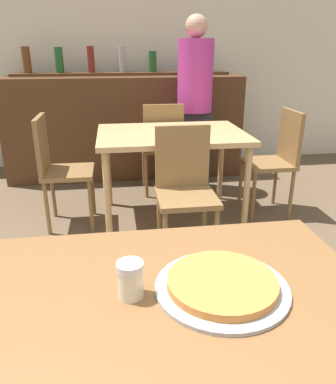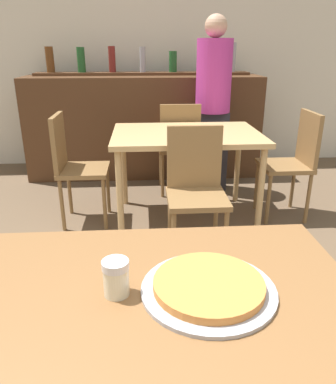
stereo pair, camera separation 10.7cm
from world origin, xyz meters
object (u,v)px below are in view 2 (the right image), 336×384
Objects in this scene: chair_far_side_left at (73,162)px; pizza_tray at (209,287)px; cheese_shaker at (116,277)px; person_standing at (213,101)px; chair_far_side_front at (196,184)px; chair_far_side_right at (294,158)px; chair_far_side_back at (179,143)px.

chair_far_side_left is 2.25m from pizza_tray.
pizza_tray is 0.26m from cheese_shaker.
pizza_tray is 2.88m from person_standing.
chair_far_side_front is 1.10m from chair_far_side_right.
pizza_tray is at bearing -1.56° from cheese_shaker.
pizza_tray is (-1.11, -2.11, 0.25)m from chair_far_side_right.
pizza_tray is (-0.18, -2.71, 0.25)m from chair_far_side_back.
cheese_shaker is at bearing -105.39° from person_standing.
chair_far_side_left reaches higher than pizza_tray.
chair_far_side_right is at bearing 32.77° from chair_far_side_front.
pizza_tray is at bearing -96.73° from chair_far_side_front.
chair_far_side_front is 8.61× the size of cheese_shaker.
chair_far_side_left is 1.86m from chair_far_side_right.
person_standing is (0.52, 2.83, 0.14)m from pizza_tray.
chair_far_side_right is 2.39m from pizza_tray.
pizza_tray is 0.23× the size of person_standing.
chair_far_side_left is at bearing 109.58° from pizza_tray.
chair_far_side_right is at bearing -50.70° from person_standing.
chair_far_side_left is 2.18m from cheese_shaker.
chair_far_side_left is at bearing 103.17° from cheese_shaker.
chair_far_side_left is 8.61× the size of cheese_shaker.
chair_far_side_front and chair_far_side_left have the same top height.
person_standing is at bearing -60.43° from chair_far_side_left.
person_standing reaches higher than chair_far_side_right.
chair_far_side_back is (0.00, 1.19, 0.00)m from chair_far_side_front.
pizza_tray is (-0.18, -1.51, 0.25)m from chair_far_side_front.
chair_far_side_front is 1.00× the size of chair_far_side_right.
chair_far_side_left is (-0.93, -0.60, 0.00)m from chair_far_side_back.
chair_far_side_right is at bearing 147.23° from chair_far_side_back.
cheese_shaker is (-0.44, -2.70, 0.29)m from chair_far_side_back.
pizza_tray is at bearing 86.23° from chair_far_side_back.
person_standing reaches higher than chair_far_side_left.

